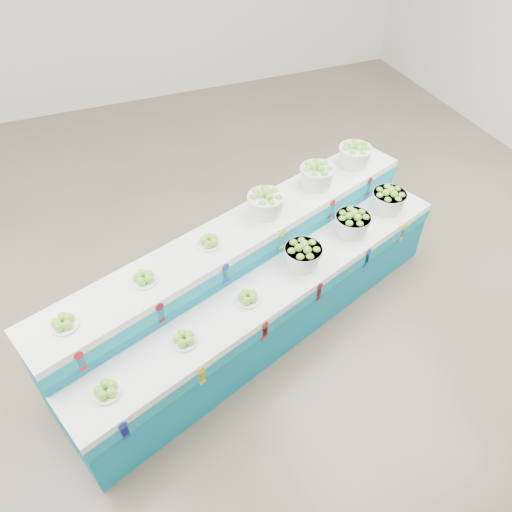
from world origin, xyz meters
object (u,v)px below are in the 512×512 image
at_px(basket_lower_left, 303,255).
at_px(plate_upper_mid, 144,277).
at_px(basket_upper_right, 355,154).
at_px(display_stand, 256,284).

xyz_separation_m(basket_lower_left, plate_upper_mid, (-1.40, 0.02, 0.22)).
bearing_deg(basket_upper_right, basket_lower_left, -138.17).
distance_m(display_stand, plate_upper_mid, 1.14).
relative_size(plate_upper_mid, basket_upper_right, 0.60).
bearing_deg(display_stand, basket_lower_left, -35.98).
relative_size(basket_lower_left, plate_upper_mid, 1.66).
relative_size(display_stand, basket_upper_right, 11.72).
bearing_deg(plate_upper_mid, display_stand, 5.58).
distance_m(basket_lower_left, basket_upper_right, 1.37).
xyz_separation_m(basket_lower_left, basket_upper_right, (0.99, 0.89, 0.30)).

